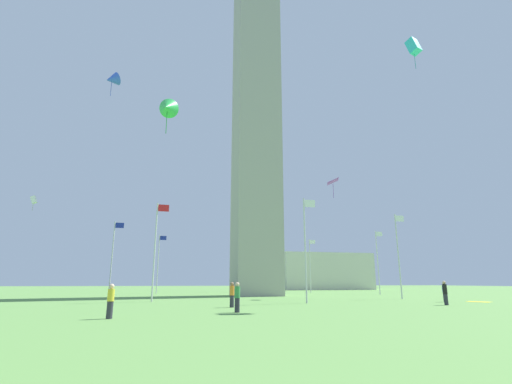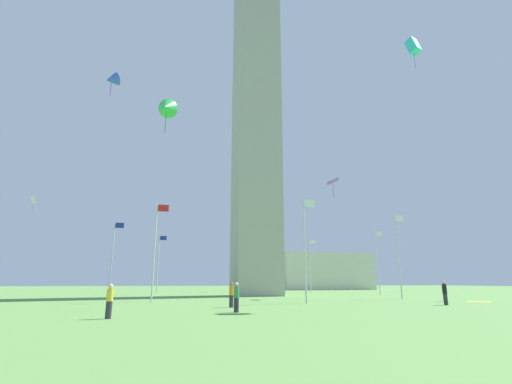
{
  "view_description": "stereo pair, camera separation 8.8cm",
  "coord_description": "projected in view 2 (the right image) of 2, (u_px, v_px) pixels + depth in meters",
  "views": [
    {
      "loc": [
        -11.6,
        -47.54,
        1.7
      ],
      "look_at": [
        0.0,
        0.0,
        13.54
      ],
      "focal_mm": 26.14,
      "sensor_mm": 36.0,
      "label": 1
    },
    {
      "loc": [
        -11.52,
        -47.56,
        1.7
      ],
      "look_at": [
        0.0,
        0.0,
        13.54
      ],
      "focal_mm": 26.14,
      "sensor_mm": 36.0,
      "label": 2
    }
  ],
  "objects": [
    {
      "name": "person_green_shirt",
      "position": [
        236.0,
        297.0,
        21.46
      ],
      "size": [
        0.32,
        0.32,
        1.69
      ],
      "rotation": [
        0.0,
        0.0,
        0.76
      ],
      "color": "#2D2D38",
      "rests_on": "ground"
    },
    {
      "name": "person_orange_shirt",
      "position": [
        231.0,
        295.0,
        25.69
      ],
      "size": [
        0.32,
        0.32,
        1.69
      ],
      "rotation": [
        0.0,
        0.0,
        0.81
      ],
      "color": "#2D2D38",
      "rests_on": "ground"
    },
    {
      "name": "person_blue_shirt",
      "position": [
        444.0,
        293.0,
        32.65
      ],
      "size": [
        0.32,
        0.32,
        1.6
      ],
      "rotation": [
        0.0,
        0.0,
        1.82
      ],
      "color": "#2D2D38",
      "rests_on": "ground"
    },
    {
      "name": "flagpole_nw",
      "position": [
        398.0,
        252.0,
        39.39
      ],
      "size": [
        1.12,
        0.14,
        8.84
      ],
      "color": "silver",
      "rests_on": "ground"
    },
    {
      "name": "kite_white_box",
      "position": [
        34.0,
        200.0,
        37.54
      ],
      "size": [
        0.66,
        0.44,
        1.55
      ],
      "color": "white"
    },
    {
      "name": "flagpole_se",
      "position": [
        159.0,
        261.0,
        57.22
      ],
      "size": [
        1.12,
        0.14,
        8.84
      ],
      "color": "silver",
      "rests_on": "ground"
    },
    {
      "name": "person_yellow_shirt",
      "position": [
        109.0,
        301.0,
        17.8
      ],
      "size": [
        0.32,
        0.32,
        1.61
      ],
      "rotation": [
        0.0,
        0.0,
        1.05
      ],
      "color": "#2D2D38",
      "rests_on": "ground"
    },
    {
      "name": "distant_building",
      "position": [
        320.0,
        272.0,
        88.0
      ],
      "size": [
        21.08,
        13.43,
        8.13
      ],
      "color": "beige",
      "rests_on": "ground"
    },
    {
      "name": "flagpole_n",
      "position": [
        378.0,
        259.0,
        52.34
      ],
      "size": [
        1.12,
        0.14,
        8.84
      ],
      "color": "silver",
      "rests_on": "ground"
    },
    {
      "name": "kite_green_delta",
      "position": [
        167.0,
        108.0,
        20.98
      ],
      "size": [
        1.33,
        1.51,
        2.25
      ],
      "color": "green"
    },
    {
      "name": "flagpole_ne",
      "position": [
        311.0,
        263.0,
        62.92
      ],
      "size": [
        1.12,
        0.14,
        8.84
      ],
      "color": "silver",
      "rests_on": "ground"
    },
    {
      "name": "obelisk_monument",
      "position": [
        256.0,
        103.0,
        53.45
      ],
      "size": [
        5.88,
        5.88,
        53.44
      ],
      "color": "#A8A399",
      "rests_on": "ground"
    },
    {
      "name": "flagpole_e",
      "position": [
        233.0,
        264.0,
        64.95
      ],
      "size": [
        1.12,
        0.14,
        8.84
      ],
      "color": "silver",
      "rests_on": "ground"
    },
    {
      "name": "kite_blue_delta",
      "position": [
        112.0,
        80.0,
        33.65
      ],
      "size": [
        1.82,
        1.68,
        2.39
      ],
      "color": "blue"
    },
    {
      "name": "kite_purple_diamond",
      "position": [
        333.0,
        182.0,
        43.29
      ],
      "size": [
        1.74,
        1.8,
        2.25
      ],
      "color": "purple"
    },
    {
      "name": "person_black_shirt",
      "position": [
        445.0,
        293.0,
        28.2
      ],
      "size": [
        0.32,
        0.32,
        1.78
      ],
      "rotation": [
        0.0,
        0.0,
        1.82
      ],
      "color": "#2D2D38",
      "rests_on": "ground"
    },
    {
      "name": "picnic_blanket_near_first_person",
      "position": [
        479.0,
        302.0,
        32.6
      ],
      "size": [
        2.14,
        2.27,
        0.01
      ],
      "primitive_type": "cube",
      "rotation": [
        0.0,
        0.0,
        2.13
      ],
      "color": "yellow",
      "rests_on": "ground"
    },
    {
      "name": "flagpole_s",
      "position": [
        113.0,
        255.0,
        44.28
      ],
      "size": [
        1.12,
        0.14,
        8.84
      ],
      "color": "silver",
      "rests_on": "ground"
    },
    {
      "name": "flagpole_sw",
      "position": [
        155.0,
        247.0,
        33.69
      ],
      "size": [
        1.12,
        0.14,
        8.84
      ],
      "color": "silver",
      "rests_on": "ground"
    },
    {
      "name": "ground_plane",
      "position": [
        256.0,
        296.0,
        47.16
      ],
      "size": [
        260.0,
        260.0,
        0.0
      ],
      "primitive_type": "plane",
      "color": "#609347"
    },
    {
      "name": "kite_cyan_box",
      "position": [
        413.0,
        46.0,
        32.78
      ],
      "size": [
        1.14,
        1.38,
        3.0
      ],
      "color": "#33C6D1"
    },
    {
      "name": "flagpole_w",
      "position": [
        305.0,
        244.0,
        31.67
      ],
      "size": [
        1.12,
        0.14,
        8.84
      ],
      "color": "silver",
      "rests_on": "ground"
    }
  ]
}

